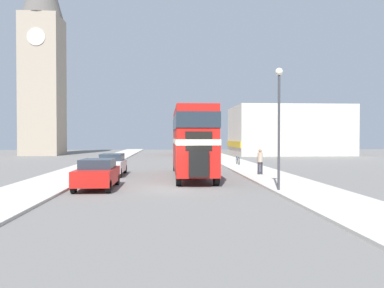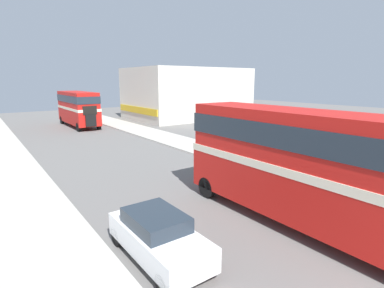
{
  "view_description": "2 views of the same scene",
  "coord_description": "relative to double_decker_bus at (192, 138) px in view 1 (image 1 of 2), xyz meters",
  "views": [
    {
      "loc": [
        -0.06,
        -19.55,
        2.67
      ],
      "look_at": [
        1.59,
        5.28,
        2.2
      ],
      "focal_mm": 35.0,
      "sensor_mm": 36.0,
      "label": 1
    },
    {
      "loc": [
        -8.05,
        -0.87,
        5.52
      ],
      "look_at": [
        1.59,
        12.35,
        2.04
      ],
      "focal_mm": 28.0,
      "sensor_mm": 36.0,
      "label": 2
    }
  ],
  "objects": [
    {
      "name": "car_parked_near",
      "position": [
        -5.24,
        -5.36,
        -1.84
      ],
      "size": [
        1.83,
        3.95,
        1.53
      ],
      "color": "red",
      "rests_on": "ground_plane"
    },
    {
      "name": "car_parked_mid",
      "position": [
        -5.48,
        1.38,
        -1.85
      ],
      "size": [
        1.68,
        3.98,
        1.5
      ],
      "color": "white",
      "rests_on": "ground_plane"
    },
    {
      "name": "street_lamp",
      "position": [
        3.71,
        -7.16,
        1.33
      ],
      "size": [
        0.36,
        0.36,
        5.86
      ],
      "color": "#38383D",
      "rests_on": "sidewalk_right"
    },
    {
      "name": "church_tower",
      "position": [
        -19.87,
        31.55,
        13.1
      ],
      "size": [
        5.69,
        5.69,
        30.77
      ],
      "color": "tan",
      "rests_on": "ground_plane"
    },
    {
      "name": "sidewalk_right",
      "position": [
        5.16,
        -5.26,
        -2.57
      ],
      "size": [
        3.5,
        120.0,
        0.12
      ],
      "color": "#B7B2A8",
      "rests_on": "ground_plane"
    },
    {
      "name": "sidewalk_left",
      "position": [
        -8.34,
        -5.26,
        -2.57
      ],
      "size": [
        3.5,
        120.0,
        0.12
      ],
      "color": "#B7B2A8",
      "rests_on": "ground_plane"
    },
    {
      "name": "ground_plane",
      "position": [
        -1.59,
        -5.26,
        -2.63
      ],
      "size": [
        120.0,
        120.0,
        0.0
      ],
      "primitive_type": "plane",
      "color": "slate"
    },
    {
      "name": "double_decker_bus",
      "position": [
        0.0,
        0.0,
        0.0
      ],
      "size": [
        2.38,
        10.87,
        4.45
      ],
      "color": "red",
      "rests_on": "ground_plane"
    },
    {
      "name": "bicycle_on_pavement",
      "position": [
        4.96,
        9.81,
        -2.14
      ],
      "size": [
        0.05,
        1.76,
        0.78
      ],
      "color": "black",
      "rests_on": "sidewalk_right"
    },
    {
      "name": "shop_building_block",
      "position": [
        16.74,
        31.33,
        1.02
      ],
      "size": [
        16.71,
        11.7,
        7.29
      ],
      "color": "beige",
      "rests_on": "ground_plane"
    },
    {
      "name": "bus_distant",
      "position": [
        0.61,
        31.4,
        -0.14
      ],
      "size": [
        2.57,
        9.33,
        4.2
      ],
      "color": "red",
      "rests_on": "ground_plane"
    },
    {
      "name": "pedestrian_walking",
      "position": [
        4.68,
        0.3,
        -1.53
      ],
      "size": [
        0.35,
        0.35,
        1.72
      ],
      "color": "#282833",
      "rests_on": "sidewalk_right"
    }
  ]
}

